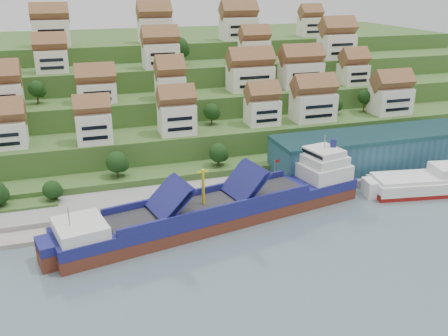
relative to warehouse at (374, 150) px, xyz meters
name	(u,v)px	position (x,y,z in m)	size (l,w,h in m)	color
ground	(219,223)	(-52.00, -17.00, -7.20)	(300.00, 300.00, 0.00)	slate
quay	(273,185)	(-32.00, -2.00, -6.10)	(180.00, 14.00, 2.20)	gray
hillside	(144,89)	(-52.00, 86.55, 3.46)	(260.00, 128.00, 31.00)	#2D4C1E
hillside_village	(170,74)	(-49.98, 43.42, 17.08)	(155.18, 62.34, 29.00)	white
hillside_trees	(157,113)	(-57.69, 26.01, 8.90)	(142.43, 62.41, 31.27)	#173913
warehouse	(374,150)	(0.00, 0.00, 0.00)	(60.00, 15.00, 10.00)	#234C5F
flagpole	(275,172)	(-33.89, -7.00, -0.32)	(1.28, 0.16, 8.00)	gray
cargo_ship	(226,208)	(-49.99, -15.97, -4.03)	(75.41, 26.22, 16.50)	#58281A
second_ship	(424,184)	(4.97, -16.39, -4.83)	(28.33, 14.20, 7.85)	maroon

